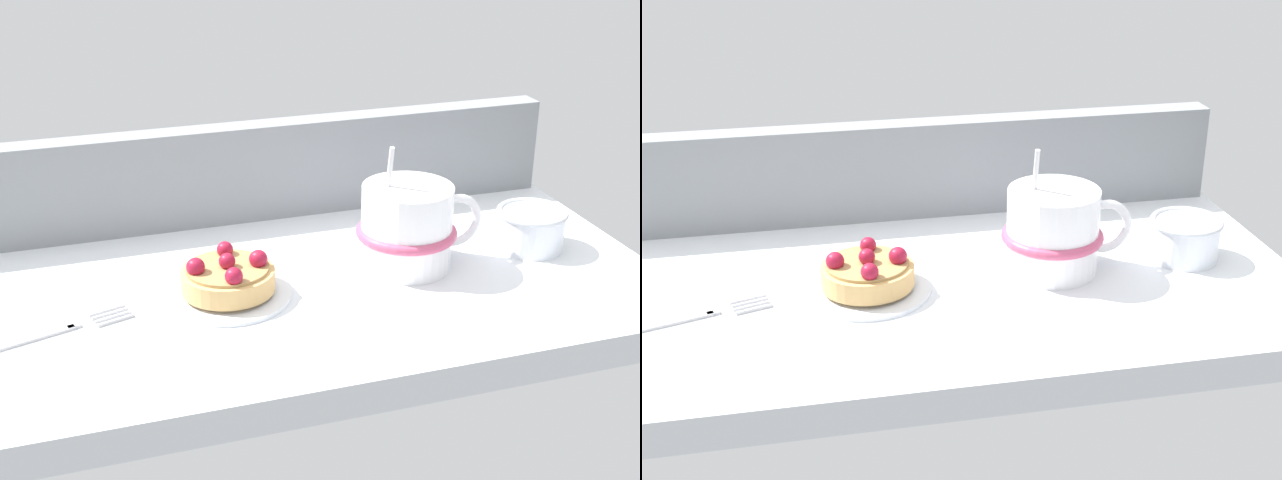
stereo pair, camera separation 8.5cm
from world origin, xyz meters
TOP-DOWN VIEW (x-y plane):
  - ground_plane at (0.00, 0.00)cm, footprint 74.05×37.71cm
  - window_rail_back at (0.00, 17.24)cm, footprint 72.56×3.24cm
  - dessert_plate at (-5.82, -1.04)cm, footprint 12.14×12.14cm
  - raspberry_tart at (-5.81, -1.07)cm, footprint 8.94×8.94cm
  - coffee_mug at (12.90, -0.13)cm, footprint 13.35×10.20cm
  - dessert_fork at (-23.37, -3.73)cm, footprint 17.37×6.63cm
  - sugar_bowl at (26.99, 0.40)cm, footprint 7.43×7.43cm

SIDE VIEW (x-z plane):
  - ground_plane at x=0.00cm, z-range -3.21..0.00cm
  - dessert_fork at x=-23.37cm, z-range 0.00..0.60cm
  - dessert_plate at x=-5.82cm, z-range -0.03..0.78cm
  - raspberry_tart at x=-5.81cm, z-range 0.25..4.01cm
  - sugar_bowl at x=26.99cm, z-range 0.14..4.51cm
  - coffee_mug at x=12.90cm, z-range -2.17..10.67cm
  - window_rail_back at x=0.00cm, z-range 0.00..10.99cm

